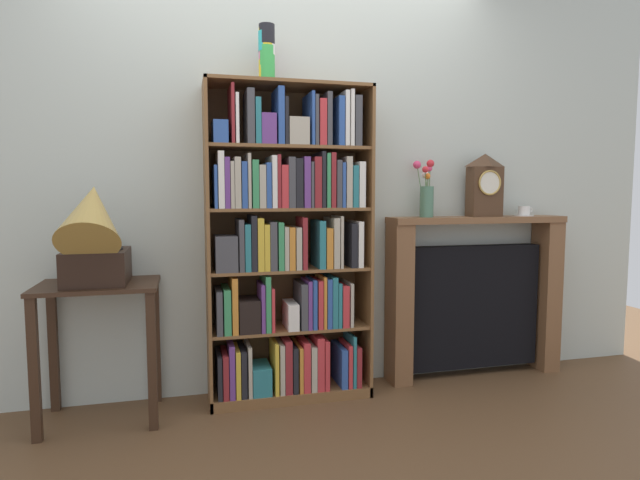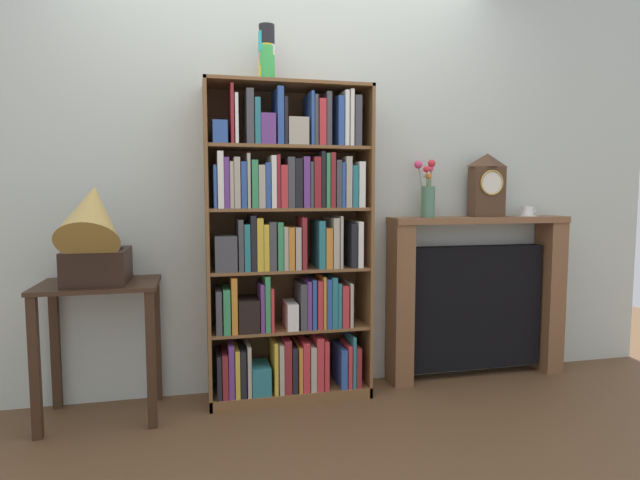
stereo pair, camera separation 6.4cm
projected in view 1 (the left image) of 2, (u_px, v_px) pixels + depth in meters
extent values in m
cube|color=brown|center=(293.00, 404.00, 2.98)|extent=(7.86, 6.40, 0.02)
cube|color=beige|center=(300.00, 175.00, 3.17)|extent=(4.86, 0.08, 2.60)
cube|color=brown|center=(208.00, 246.00, 2.88)|extent=(0.02, 0.31, 1.79)
cube|color=brown|center=(364.00, 242.00, 3.10)|extent=(0.02, 0.31, 1.79)
cube|color=brown|center=(284.00, 242.00, 3.13)|extent=(0.93, 0.01, 1.79)
cube|color=brown|center=(288.00, 86.00, 2.91)|extent=(0.93, 0.31, 0.02)
cube|color=brown|center=(290.00, 391.00, 3.07)|extent=(0.93, 0.31, 0.06)
cube|color=black|center=(219.00, 373.00, 2.94)|extent=(0.02, 0.25, 0.24)
cube|color=maroon|center=(225.00, 372.00, 2.94)|extent=(0.03, 0.24, 0.25)
cube|color=#663884|center=(231.00, 368.00, 2.93)|extent=(0.03, 0.21, 0.30)
cube|color=gold|center=(237.00, 370.00, 2.95)|extent=(0.03, 0.22, 0.26)
cube|color=black|center=(242.00, 369.00, 2.97)|extent=(0.03, 0.26, 0.26)
cube|color=#B2A893|center=(248.00, 367.00, 2.96)|extent=(0.02, 0.23, 0.28)
cube|color=teal|center=(260.00, 378.00, 2.98)|extent=(0.11, 0.21, 0.16)
cube|color=gold|center=(274.00, 364.00, 3.00)|extent=(0.02, 0.23, 0.29)
cube|color=#B2A893|center=(279.00, 364.00, 3.02)|extent=(0.03, 0.25, 0.28)
cube|color=maroon|center=(285.00, 362.00, 3.03)|extent=(0.04, 0.26, 0.30)
cube|color=black|center=(292.00, 365.00, 3.04)|extent=(0.03, 0.25, 0.26)
cube|color=orange|center=(297.00, 364.00, 3.05)|extent=(0.02, 0.26, 0.26)
cube|color=#C63338|center=(303.00, 362.00, 3.05)|extent=(0.04, 0.25, 0.29)
cube|color=#B2A893|center=(310.00, 364.00, 3.05)|extent=(0.03, 0.23, 0.26)
cube|color=#C63338|center=(316.00, 360.00, 3.07)|extent=(0.04, 0.23, 0.31)
cube|color=#C63338|center=(323.00, 361.00, 3.07)|extent=(0.03, 0.23, 0.29)
cube|color=#2D519E|center=(339.00, 364.00, 3.11)|extent=(0.04, 0.24, 0.23)
cube|color=#C63338|center=(346.00, 362.00, 3.10)|extent=(0.02, 0.21, 0.25)
cube|color=teal|center=(350.00, 358.00, 3.11)|extent=(0.02, 0.21, 0.30)
cube|color=maroon|center=(354.00, 363.00, 3.11)|extent=(0.03, 0.20, 0.24)
cube|color=brown|center=(289.00, 327.00, 3.03)|extent=(0.89, 0.29, 0.02)
cube|color=#424247|center=(218.00, 310.00, 2.90)|extent=(0.03, 0.24, 0.24)
cube|color=#388E56|center=(226.00, 309.00, 2.92)|extent=(0.04, 0.25, 0.25)
cube|color=orange|center=(233.00, 303.00, 2.93)|extent=(0.03, 0.26, 0.31)
cube|color=black|center=(248.00, 314.00, 2.92)|extent=(0.12, 0.20, 0.18)
cube|color=#663884|center=(261.00, 306.00, 2.94)|extent=(0.02, 0.20, 0.27)
cube|color=#388E56|center=(265.00, 301.00, 2.97)|extent=(0.03, 0.26, 0.31)
cube|color=#C63338|center=(270.00, 307.00, 2.97)|extent=(0.02, 0.24, 0.24)
cube|color=white|center=(291.00, 315.00, 2.98)|extent=(0.06, 0.20, 0.15)
cube|color=#424247|center=(300.00, 304.00, 3.01)|extent=(0.04, 0.24, 0.26)
cube|color=#663884|center=(307.00, 303.00, 3.00)|extent=(0.02, 0.20, 0.28)
cube|color=#2D519E|center=(311.00, 302.00, 3.01)|extent=(0.02, 0.20, 0.28)
cube|color=#C63338|center=(317.00, 302.00, 3.02)|extent=(0.03, 0.20, 0.28)
cube|color=orange|center=(321.00, 300.00, 3.03)|extent=(0.02, 0.22, 0.30)
cube|color=#2D519E|center=(324.00, 300.00, 3.06)|extent=(0.03, 0.26, 0.28)
cube|color=teal|center=(330.00, 299.00, 3.06)|extent=(0.03, 0.25, 0.29)
cube|color=teal|center=(334.00, 302.00, 3.07)|extent=(0.02, 0.25, 0.26)
cube|color=#C63338|center=(341.00, 304.00, 3.07)|extent=(0.04, 0.22, 0.24)
cube|color=#B2A893|center=(346.00, 302.00, 3.09)|extent=(0.02, 0.26, 0.25)
cube|color=brown|center=(289.00, 269.00, 3.00)|extent=(0.89, 0.29, 0.02)
cube|color=#424247|center=(226.00, 253.00, 2.85)|extent=(0.12, 0.18, 0.19)
cube|color=#424247|center=(240.00, 244.00, 2.90)|extent=(0.03, 0.25, 0.28)
cube|color=teal|center=(246.00, 247.00, 2.90)|extent=(0.03, 0.22, 0.26)
cube|color=black|center=(252.00, 242.00, 2.90)|extent=(0.03, 0.21, 0.30)
cube|color=gold|center=(259.00, 244.00, 2.90)|extent=(0.03, 0.20, 0.29)
cube|color=gold|center=(264.00, 246.00, 2.94)|extent=(0.03, 0.26, 0.25)
cube|color=#424247|center=(271.00, 245.00, 2.93)|extent=(0.04, 0.22, 0.27)
cube|color=#388E56|center=(278.00, 245.00, 2.94)|extent=(0.03, 0.22, 0.26)
cube|color=#B2A893|center=(283.00, 247.00, 2.96)|extent=(0.02, 0.25, 0.24)
cube|color=orange|center=(288.00, 247.00, 2.97)|extent=(0.03, 0.25, 0.24)
cube|color=#B2A893|center=(296.00, 247.00, 2.96)|extent=(0.03, 0.21, 0.24)
cube|color=maroon|center=(302.00, 242.00, 2.96)|extent=(0.03, 0.20, 0.29)
cube|color=teal|center=(318.00, 244.00, 3.00)|extent=(0.03, 0.23, 0.27)
cube|color=orange|center=(325.00, 247.00, 3.01)|extent=(0.04, 0.21, 0.23)
cube|color=#B2A893|center=(331.00, 242.00, 3.03)|extent=(0.03, 0.24, 0.28)
cube|color=#B2A893|center=(337.00, 241.00, 3.02)|extent=(0.02, 0.21, 0.29)
cube|color=black|center=(348.00, 244.00, 3.06)|extent=(0.03, 0.25, 0.25)
cube|color=white|center=(355.00, 243.00, 3.06)|extent=(0.03, 0.24, 0.26)
cube|color=brown|center=(289.00, 209.00, 2.97)|extent=(0.89, 0.29, 0.02)
cube|color=#2D519E|center=(215.00, 187.00, 2.84)|extent=(0.02, 0.25, 0.23)
cube|color=white|center=(220.00, 180.00, 2.84)|extent=(0.03, 0.24, 0.30)
cube|color=#663884|center=(226.00, 183.00, 2.86)|extent=(0.03, 0.26, 0.27)
cube|color=#B2A893|center=(231.00, 185.00, 2.84)|extent=(0.02, 0.21, 0.25)
cube|color=#B2A893|center=(236.00, 183.00, 2.86)|extent=(0.03, 0.25, 0.27)
cube|color=#2D519E|center=(243.00, 185.00, 2.87)|extent=(0.03, 0.24, 0.25)
cube|color=#B2A893|center=(247.00, 181.00, 2.87)|extent=(0.02, 0.23, 0.29)
cube|color=#388E56|center=(253.00, 184.00, 2.90)|extent=(0.03, 0.26, 0.26)
cube|color=#B2A893|center=(260.00, 187.00, 2.90)|extent=(0.04, 0.24, 0.23)
cube|color=#2D519E|center=(266.00, 186.00, 2.91)|extent=(0.03, 0.26, 0.24)
cube|color=white|center=(271.00, 182.00, 2.92)|extent=(0.03, 0.26, 0.28)
cube|color=maroon|center=(276.00, 182.00, 2.91)|extent=(0.02, 0.22, 0.29)
cube|color=#C63338|center=(281.00, 187.00, 2.93)|extent=(0.04, 0.25, 0.23)
cube|color=#424247|center=(288.00, 183.00, 2.94)|extent=(0.04, 0.25, 0.28)
cube|color=black|center=(295.00, 184.00, 2.95)|extent=(0.04, 0.25, 0.27)
cube|color=#663884|center=(304.00, 183.00, 2.94)|extent=(0.04, 0.20, 0.28)
cube|color=#424247|center=(308.00, 185.00, 2.96)|extent=(0.02, 0.24, 0.25)
cube|color=maroon|center=(314.00, 183.00, 2.96)|extent=(0.04, 0.22, 0.28)
cube|color=black|center=(319.00, 180.00, 2.98)|extent=(0.02, 0.25, 0.31)
cube|color=#388E56|center=(324.00, 181.00, 2.98)|extent=(0.02, 0.23, 0.30)
cube|color=maroon|center=(329.00, 181.00, 2.98)|extent=(0.03, 0.22, 0.30)
cube|color=#424247|center=(334.00, 184.00, 3.01)|extent=(0.03, 0.25, 0.26)
cube|color=#2D519E|center=(338.00, 185.00, 3.02)|extent=(0.02, 0.26, 0.25)
cube|color=#B2A893|center=(344.00, 182.00, 3.00)|extent=(0.03, 0.22, 0.28)
cube|color=teal|center=(350.00, 187.00, 3.03)|extent=(0.03, 0.25, 0.23)
cube|color=white|center=(357.00, 185.00, 3.02)|extent=(0.04, 0.20, 0.26)
cube|color=brown|center=(288.00, 148.00, 2.94)|extent=(0.89, 0.29, 0.02)
cube|color=#2D519E|center=(220.00, 133.00, 2.80)|extent=(0.08, 0.21, 0.12)
cube|color=maroon|center=(231.00, 116.00, 2.83)|extent=(0.02, 0.26, 0.31)
cube|color=white|center=(236.00, 120.00, 2.82)|extent=(0.02, 0.21, 0.26)
cube|color=#424247|center=(249.00, 118.00, 2.84)|extent=(0.04, 0.22, 0.29)
cube|color=teal|center=(256.00, 123.00, 2.86)|extent=(0.03, 0.23, 0.24)
cube|color=#663884|center=(266.00, 131.00, 2.87)|extent=(0.08, 0.23, 0.16)
cube|color=#2D519E|center=(278.00, 118.00, 2.89)|extent=(0.03, 0.24, 0.31)
cube|color=black|center=(283.00, 123.00, 2.90)|extent=(0.02, 0.25, 0.25)
cube|color=#B2A893|center=(296.00, 132.00, 2.90)|extent=(0.11, 0.20, 0.15)
cube|color=#2D519E|center=(308.00, 121.00, 2.94)|extent=(0.02, 0.25, 0.29)
cube|color=#424247|center=(313.00, 122.00, 2.93)|extent=(0.02, 0.22, 0.27)
cube|color=#C63338|center=(319.00, 124.00, 2.94)|extent=(0.04, 0.22, 0.25)
cube|color=#424247|center=(324.00, 121.00, 2.96)|extent=(0.03, 0.24, 0.29)
cube|color=#2D519E|center=(337.00, 123.00, 2.95)|extent=(0.03, 0.20, 0.27)
cube|color=white|center=(342.00, 120.00, 2.97)|extent=(0.02, 0.22, 0.30)
cube|color=white|center=(346.00, 120.00, 2.99)|extent=(0.02, 0.25, 0.31)
cube|color=#424247|center=(353.00, 123.00, 2.99)|extent=(0.04, 0.23, 0.28)
cylinder|color=green|center=(267.00, 74.00, 2.89)|extent=(0.09, 0.09, 0.11)
cylinder|color=yellow|center=(267.00, 70.00, 2.89)|extent=(0.09, 0.09, 0.11)
cylinder|color=purple|center=(267.00, 67.00, 2.89)|extent=(0.09, 0.09, 0.11)
cylinder|color=purple|center=(267.00, 63.00, 2.88)|extent=(0.09, 0.09, 0.11)
cylinder|color=#28B2B7|center=(267.00, 60.00, 2.88)|extent=(0.09, 0.09, 0.11)
cylinder|color=green|center=(267.00, 56.00, 2.88)|extent=(0.09, 0.09, 0.11)
cylinder|color=pink|center=(267.00, 52.00, 2.88)|extent=(0.09, 0.09, 0.11)
cylinder|color=pink|center=(267.00, 49.00, 2.88)|extent=(0.09, 0.09, 0.11)
cylinder|color=white|center=(267.00, 45.00, 2.87)|extent=(0.09, 0.09, 0.11)
cylinder|color=#28B2B7|center=(266.00, 42.00, 2.87)|extent=(0.09, 0.09, 0.11)
cylinder|color=yellow|center=(267.00, 38.00, 2.87)|extent=(0.09, 0.09, 0.11)
cylinder|color=black|center=(267.00, 34.00, 2.87)|extent=(0.09, 0.09, 0.11)
cube|color=#382316|center=(98.00, 286.00, 2.69)|extent=(0.60, 0.44, 0.02)
cube|color=#382316|center=(34.00, 370.00, 2.48)|extent=(0.04, 0.04, 0.70)
cube|color=#382316|center=(152.00, 361.00, 2.61)|extent=(0.04, 0.04, 0.70)
cube|color=#382316|center=(53.00, 348.00, 2.84)|extent=(0.04, 0.04, 0.70)
cube|color=#382316|center=(156.00, 341.00, 2.97)|extent=(0.04, 0.04, 0.70)
cube|color=black|center=(97.00, 267.00, 2.68)|extent=(0.30, 0.35, 0.17)
cylinder|color=black|center=(96.00, 249.00, 2.67)|extent=(0.26, 0.26, 0.01)
cylinder|color=#B79347|center=(95.00, 245.00, 2.62)|extent=(0.03, 0.03, 0.06)
cone|color=#B79347|center=(91.00, 213.00, 2.54)|extent=(0.30, 0.46, 0.47)
cube|color=brown|center=(477.00, 220.00, 3.33)|extent=(1.18, 0.21, 0.04)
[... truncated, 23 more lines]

